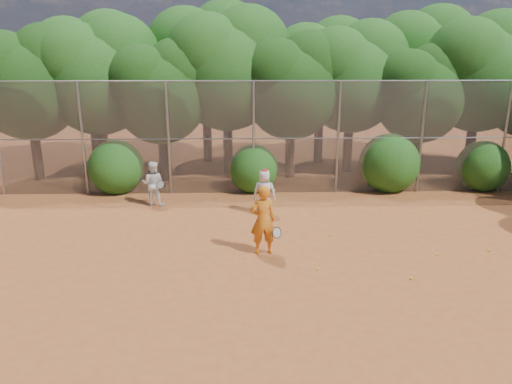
{
  "coord_description": "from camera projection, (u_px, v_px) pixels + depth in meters",
  "views": [
    {
      "loc": [
        -1.34,
        -11.39,
        5.38
      ],
      "look_at": [
        -1.0,
        2.5,
        1.1
      ],
      "focal_mm": 35.0,
      "sensor_mm": 36.0,
      "label": 1
    }
  ],
  "objects": [
    {
      "name": "ball_0",
      "position": [
        437.0,
        254.0,
        12.91
      ],
      "size": [
        0.07,
        0.07,
        0.07
      ],
      "primitive_type": "sphere",
      "color": "#D3EB2A",
      "rests_on": "ground"
    },
    {
      "name": "bush_2",
      "position": [
        389.0,
        161.0,
        18.29
      ],
      "size": [
        2.2,
        2.2,
        2.2
      ],
      "primitive_type": "sphere",
      "color": "#1A4D13",
      "rests_on": "ground"
    },
    {
      "name": "bush_0",
      "position": [
        116.0,
        165.0,
        18.09
      ],
      "size": [
        2.0,
        2.0,
        2.0
      ],
      "primitive_type": "sphere",
      "color": "#1A4D13",
      "rests_on": "ground"
    },
    {
      "name": "tree_2",
      "position": [
        161.0,
        88.0,
        18.83
      ],
      "size": [
        3.99,
        3.47,
        5.47
      ],
      "color": "black",
      "rests_on": "ground"
    },
    {
      "name": "player_white",
      "position": [
        153.0,
        183.0,
        16.64
      ],
      "size": [
        0.87,
        0.76,
        1.51
      ],
      "rotation": [
        0.0,
        0.0,
        3.03
      ],
      "color": "white",
      "rests_on": "ground"
    },
    {
      "name": "tree_3",
      "position": [
        228.0,
        65.0,
        19.61
      ],
      "size": [
        4.89,
        4.26,
        6.7
      ],
      "color": "black",
      "rests_on": "ground"
    },
    {
      "name": "ball_5",
      "position": [
        368.0,
        210.0,
        16.23
      ],
      "size": [
        0.07,
        0.07,
        0.07
      ],
      "primitive_type": "sphere",
      "color": "#D3EB2A",
      "rests_on": "ground"
    },
    {
      "name": "tree_4",
      "position": [
        292.0,
        82.0,
        19.28
      ],
      "size": [
        4.19,
        3.64,
        5.73
      ],
      "color": "black",
      "rests_on": "ground"
    },
    {
      "name": "player_teen",
      "position": [
        264.0,
        192.0,
        15.76
      ],
      "size": [
        0.77,
        0.55,
        1.49
      ],
      "rotation": [
        0.0,
        0.0,
        3.02
      ],
      "color": "silver",
      "rests_on": "ground"
    },
    {
      "name": "player_yellow",
      "position": [
        263.0,
        220.0,
        12.81
      ],
      "size": [
        0.87,
        0.61,
        1.85
      ],
      "rotation": [
        0.0,
        0.0,
        3.32
      ],
      "color": "orange",
      "rests_on": "ground"
    },
    {
      "name": "tree_11",
      "position": [
        322.0,
        68.0,
        21.49
      ],
      "size": [
        4.64,
        4.03,
        6.35
      ],
      "color": "black",
      "rests_on": "ground"
    },
    {
      "name": "tree_1",
      "position": [
        99.0,
        72.0,
        19.27
      ],
      "size": [
        4.64,
        4.03,
        6.35
      ],
      "color": "black",
      "rests_on": "ground"
    },
    {
      "name": "tree_7",
      "position": [
        481.0,
        68.0,
        19.69
      ],
      "size": [
        4.77,
        4.14,
        6.53
      ],
      "color": "black",
      "rests_on": "ground"
    },
    {
      "name": "ground",
      "position": [
        298.0,
        263.0,
        12.5
      ],
      "size": [
        80.0,
        80.0,
        0.0
      ],
      "primitive_type": "plane",
      "color": "#A15024",
      "rests_on": "ground"
    },
    {
      "name": "tree_12",
      "position": [
        422.0,
        59.0,
        22.07
      ],
      "size": [
        5.02,
        4.37,
        6.88
      ],
      "color": "black",
      "rests_on": "ground"
    },
    {
      "name": "tree_5",
      "position": [
        353.0,
        73.0,
        20.02
      ],
      "size": [
        4.51,
        3.92,
        6.17
      ],
      "color": "black",
      "rests_on": "ground"
    },
    {
      "name": "ball_3",
      "position": [
        489.0,
        250.0,
        13.16
      ],
      "size": [
        0.07,
        0.07,
        0.07
      ],
      "primitive_type": "sphere",
      "color": "#D3EB2A",
      "rests_on": "ground"
    },
    {
      "name": "tree_6",
      "position": [
        421.0,
        90.0,
        19.29
      ],
      "size": [
        3.86,
        3.36,
        5.29
      ],
      "color": "black",
      "rests_on": "ground"
    },
    {
      "name": "bush_3",
      "position": [
        483.0,
        164.0,
        18.42
      ],
      "size": [
        1.9,
        1.9,
        1.9
      ],
      "primitive_type": "sphere",
      "color": "#1A4D13",
      "rests_on": "ground"
    },
    {
      "name": "tree_10",
      "position": [
        207.0,
        57.0,
        21.62
      ],
      "size": [
        5.15,
        4.48,
        7.06
      ],
      "color": "black",
      "rests_on": "ground"
    },
    {
      "name": "ball_1",
      "position": [
        427.0,
        215.0,
        15.79
      ],
      "size": [
        0.07,
        0.07,
        0.07
      ],
      "primitive_type": "sphere",
      "color": "#D3EB2A",
      "rests_on": "ground"
    },
    {
      "name": "ball_6",
      "position": [
        330.0,
        235.0,
        14.17
      ],
      "size": [
        0.07,
        0.07,
        0.07
      ],
      "primitive_type": "sphere",
      "color": "#D3EB2A",
      "rests_on": "ground"
    },
    {
      "name": "bush_1",
      "position": [
        253.0,
        167.0,
        18.23
      ],
      "size": [
        1.8,
        1.8,
        1.8
      ],
      "primitive_type": "sphere",
      "color": "#1A4D13",
      "rests_on": "ground"
    },
    {
      "name": "fence_back",
      "position": [
        278.0,
        137.0,
        17.63
      ],
      "size": [
        20.05,
        0.09,
        4.03
      ],
      "color": "gray",
      "rests_on": "ground"
    },
    {
      "name": "ball_2",
      "position": [
        411.0,
        278.0,
        11.63
      ],
      "size": [
        0.07,
        0.07,
        0.07
      ],
      "primitive_type": "sphere",
      "color": "#D3EB2A",
      "rests_on": "ground"
    },
    {
      "name": "ball_4",
      "position": [
        318.0,
        269.0,
        12.1
      ],
      "size": [
        0.07,
        0.07,
        0.07
      ],
      "primitive_type": "sphere",
      "color": "#D3EB2A",
      "rests_on": "ground"
    },
    {
      "name": "tree_9",
      "position": [
        90.0,
        64.0,
        21.4
      ],
      "size": [
        4.83,
        4.2,
        6.62
      ],
      "color": "black",
      "rests_on": "ground"
    },
    {
      "name": "tree_0",
      "position": [
        29.0,
        79.0,
        18.8
      ],
      "size": [
        4.38,
        3.81,
        6.0
      ],
      "color": "black",
      "rests_on": "ground"
    }
  ]
}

